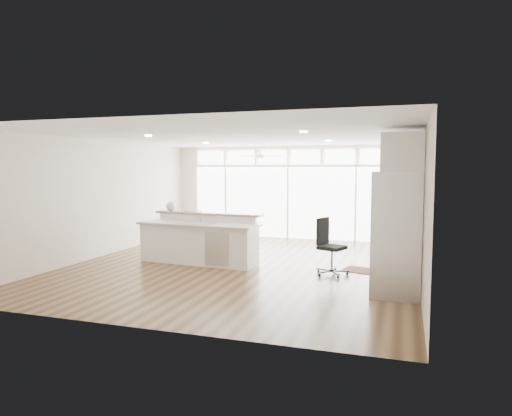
% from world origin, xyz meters
% --- Properties ---
extents(floor, '(7.00, 8.00, 0.02)m').
position_xyz_m(floor, '(0.00, 0.00, -0.01)').
color(floor, '#3C2612').
rests_on(floor, ground).
extents(ceiling, '(7.00, 8.00, 0.02)m').
position_xyz_m(ceiling, '(0.00, 0.00, 2.70)').
color(ceiling, white).
rests_on(ceiling, wall_back).
extents(wall_back, '(7.00, 0.04, 2.70)m').
position_xyz_m(wall_back, '(0.00, 4.00, 1.35)').
color(wall_back, beige).
rests_on(wall_back, floor).
extents(wall_front, '(7.00, 0.04, 2.70)m').
position_xyz_m(wall_front, '(0.00, -4.00, 1.35)').
color(wall_front, beige).
rests_on(wall_front, floor).
extents(wall_left, '(0.04, 8.00, 2.70)m').
position_xyz_m(wall_left, '(-3.50, 0.00, 1.35)').
color(wall_left, beige).
rests_on(wall_left, floor).
extents(wall_right, '(0.04, 8.00, 2.70)m').
position_xyz_m(wall_right, '(3.50, 0.00, 1.35)').
color(wall_right, beige).
rests_on(wall_right, floor).
extents(glass_wall, '(5.80, 0.06, 2.08)m').
position_xyz_m(glass_wall, '(0.00, 3.94, 1.05)').
color(glass_wall, white).
rests_on(glass_wall, wall_back).
extents(transom_row, '(5.90, 0.06, 0.40)m').
position_xyz_m(transom_row, '(0.00, 3.94, 2.38)').
color(transom_row, white).
rests_on(transom_row, wall_back).
extents(desk_window, '(0.04, 0.85, 0.85)m').
position_xyz_m(desk_window, '(3.46, 0.30, 1.55)').
color(desk_window, white).
rests_on(desk_window, wall_right).
extents(ceiling_fan, '(1.16, 1.16, 0.32)m').
position_xyz_m(ceiling_fan, '(-0.50, 2.80, 2.48)').
color(ceiling_fan, white).
rests_on(ceiling_fan, ceiling).
extents(recessed_lights, '(3.40, 3.00, 0.02)m').
position_xyz_m(recessed_lights, '(0.00, 0.20, 2.68)').
color(recessed_lights, white).
rests_on(recessed_lights, ceiling).
extents(oven_cabinet, '(0.64, 1.20, 2.50)m').
position_xyz_m(oven_cabinet, '(3.17, 1.80, 1.25)').
color(oven_cabinet, white).
rests_on(oven_cabinet, floor).
extents(desk_nook, '(0.72, 1.30, 0.76)m').
position_xyz_m(desk_nook, '(3.13, 0.30, 0.38)').
color(desk_nook, white).
rests_on(desk_nook, floor).
extents(upper_cabinets, '(0.64, 1.30, 0.64)m').
position_xyz_m(upper_cabinets, '(3.17, 0.30, 2.35)').
color(upper_cabinets, white).
rests_on(upper_cabinets, wall_right).
extents(refrigerator, '(0.76, 0.90, 2.00)m').
position_xyz_m(refrigerator, '(3.11, -1.35, 1.00)').
color(refrigerator, silver).
rests_on(refrigerator, floor).
extents(fridge_cabinet, '(0.64, 0.90, 0.60)m').
position_xyz_m(fridge_cabinet, '(3.17, -1.35, 2.30)').
color(fridge_cabinet, white).
rests_on(fridge_cabinet, wall_right).
extents(framed_photos, '(0.06, 0.22, 0.80)m').
position_xyz_m(framed_photos, '(3.46, 0.92, 1.40)').
color(framed_photos, black).
rests_on(framed_photos, wall_right).
extents(kitchen_island, '(2.76, 1.21, 1.07)m').
position_xyz_m(kitchen_island, '(-0.99, -0.07, 0.53)').
color(kitchen_island, white).
rests_on(kitchen_island, floor).
extents(rug, '(0.96, 0.80, 0.01)m').
position_xyz_m(rug, '(2.50, 0.26, 0.01)').
color(rug, '#3A1E12').
rests_on(rug, floor).
extents(office_chair, '(0.72, 0.70, 1.09)m').
position_xyz_m(office_chair, '(1.92, -0.28, 0.54)').
color(office_chair, black).
rests_on(office_chair, floor).
extents(fishbowl, '(0.23, 0.23, 0.22)m').
position_xyz_m(fishbowl, '(-1.91, 0.40, 1.18)').
color(fishbowl, silver).
rests_on(fishbowl, kitchen_island).
extents(monitor, '(0.13, 0.51, 0.42)m').
position_xyz_m(monitor, '(3.05, 0.30, 0.97)').
color(monitor, black).
rests_on(monitor, desk_nook).
extents(keyboard, '(0.15, 0.30, 0.01)m').
position_xyz_m(keyboard, '(2.88, 0.30, 0.77)').
color(keyboard, white).
rests_on(keyboard, desk_nook).
extents(potted_plant, '(0.27, 0.30, 0.22)m').
position_xyz_m(potted_plant, '(3.17, 1.80, 2.61)').
color(potted_plant, '#2F5122').
rests_on(potted_plant, oven_cabinet).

